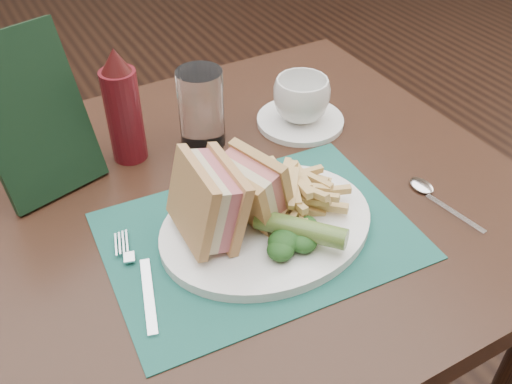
% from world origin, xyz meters
% --- Properties ---
extents(floor, '(7.00, 7.00, 0.00)m').
position_xyz_m(floor, '(0.00, 0.00, 0.00)').
color(floor, black).
rests_on(floor, ground).
extents(table_main, '(0.90, 0.75, 0.75)m').
position_xyz_m(table_main, '(0.00, -0.50, 0.38)').
color(table_main, black).
rests_on(table_main, ground).
extents(placemat, '(0.42, 0.31, 0.00)m').
position_xyz_m(placemat, '(0.01, -0.60, 0.75)').
color(placemat, '#1A544A').
rests_on(placemat, table_main).
extents(plate, '(0.31, 0.25, 0.01)m').
position_xyz_m(plate, '(0.03, -0.59, 0.76)').
color(plate, white).
rests_on(plate, placemat).
extents(sandwich_half_a, '(0.08, 0.12, 0.11)m').
position_xyz_m(sandwich_half_a, '(-0.07, -0.57, 0.82)').
color(sandwich_half_a, tan).
rests_on(sandwich_half_a, plate).
extents(sandwich_half_b, '(0.10, 0.11, 0.10)m').
position_xyz_m(sandwich_half_b, '(-0.00, -0.58, 0.82)').
color(sandwich_half_b, tan).
rests_on(sandwich_half_b, plate).
extents(kale_garnish, '(0.11, 0.08, 0.03)m').
position_xyz_m(kale_garnish, '(0.04, -0.65, 0.78)').
color(kale_garnish, '#163B15').
rests_on(kale_garnish, plate).
extents(pickle_spear, '(0.10, 0.11, 0.03)m').
position_xyz_m(pickle_spear, '(0.05, -0.65, 0.79)').
color(pickle_spear, '#4A6928').
rests_on(pickle_spear, plate).
extents(fries_pile, '(0.18, 0.20, 0.05)m').
position_xyz_m(fries_pile, '(0.09, -0.58, 0.79)').
color(fries_pile, tan).
rests_on(fries_pile, plate).
extents(fork, '(0.08, 0.17, 0.01)m').
position_xyz_m(fork, '(-0.15, -0.60, 0.76)').
color(fork, silver).
rests_on(fork, placemat).
extents(spoon, '(0.05, 0.15, 0.01)m').
position_xyz_m(spoon, '(0.28, -0.67, 0.76)').
color(spoon, silver).
rests_on(spoon, table_main).
extents(saucer, '(0.16, 0.16, 0.01)m').
position_xyz_m(saucer, '(0.21, -0.39, 0.76)').
color(saucer, white).
rests_on(saucer, table_main).
extents(coffee_cup, '(0.13, 0.13, 0.08)m').
position_xyz_m(coffee_cup, '(0.21, -0.39, 0.80)').
color(coffee_cup, white).
rests_on(coffee_cup, saucer).
extents(drinking_glass, '(0.09, 0.09, 0.13)m').
position_xyz_m(drinking_glass, '(0.04, -0.36, 0.81)').
color(drinking_glass, white).
rests_on(drinking_glass, table_main).
extents(ketchup_bottle, '(0.07, 0.07, 0.19)m').
position_xyz_m(ketchup_bottle, '(-0.07, -0.34, 0.84)').
color(ketchup_bottle, '#4F0D14').
rests_on(ketchup_bottle, table_main).
extents(check_presenter, '(0.16, 0.13, 0.23)m').
position_xyz_m(check_presenter, '(-0.20, -0.34, 0.87)').
color(check_presenter, black).
rests_on(check_presenter, table_main).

